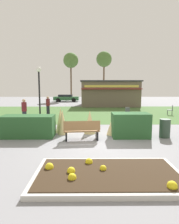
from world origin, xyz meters
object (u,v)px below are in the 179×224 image
(lamppost_mid, at_px, (39,87))
(cafe_chair_east, at_px, (127,112))
(park_bench, at_px, (82,130))
(trash_bin, at_px, (165,128))
(food_kiosk, at_px, (109,93))
(person_strolling, at_px, (24,111))
(tree_right_bg, at_px, (104,60))
(tree_left_bg, at_px, (71,61))
(parked_car_west_slot, at_px, (66,98))
(person_standing, at_px, (48,106))
(cafe_chair_west, at_px, (171,109))

(lamppost_mid, xyz_separation_m, cafe_chair_east, (6.73, 0.41, -1.98))
(park_bench, relative_size, trash_bin, 1.89)
(lamppost_mid, bearing_deg, park_bench, -60.06)
(food_kiosk, distance_m, person_strolling, 14.70)
(park_bench, height_order, tree_right_bg, tree_right_bg)
(food_kiosk, distance_m, tree_left_bg, 13.93)
(trash_bin, bearing_deg, cafe_chair_east, 97.66)
(tree_right_bg, bearing_deg, parked_car_west_slot, -154.01)
(cafe_chair_east, relative_size, person_strolling, 0.53)
(person_standing, bearing_deg, trash_bin, -139.61)
(parked_car_west_slot, distance_m, tree_left_bg, 7.83)
(cafe_chair_west, distance_m, person_strolling, 12.39)
(cafe_chair_east, relative_size, tree_right_bg, 0.10)
(person_standing, bearing_deg, tree_left_bg, -4.93)
(tree_right_bg, bearing_deg, park_bench, -96.74)
(food_kiosk, relative_size, cafe_chair_east, 8.50)
(cafe_chair_east, distance_m, tree_left_bg, 23.85)
(cafe_chair_east, xyz_separation_m, person_standing, (-6.54, 1.69, 0.33))
(cafe_chair_east, bearing_deg, person_strolling, -164.82)
(person_standing, bearing_deg, cafe_chair_west, -92.88)
(trash_bin, distance_m, cafe_chair_west, 8.47)
(cafe_chair_west, bearing_deg, tree_left_bg, 117.72)
(park_bench, distance_m, food_kiosk, 17.39)
(parked_car_west_slot, xyz_separation_m, tree_left_bg, (0.50, 4.11, 6.65))
(person_strolling, relative_size, tree_left_bg, 0.19)
(trash_bin, distance_m, cafe_chair_east, 5.82)
(park_bench, xyz_separation_m, parked_car_west_slot, (-3.37, 24.18, 0.16))
(park_bench, height_order, person_strolling, person_strolling)
(lamppost_mid, height_order, tree_right_bg, tree_right_bg)
(cafe_chair_east, relative_size, tree_left_bg, 0.10)
(person_strolling, bearing_deg, food_kiosk, 68.39)
(trash_bin, xyz_separation_m, tree_right_bg, (-0.89, 26.89, 6.92))
(cafe_chair_east, xyz_separation_m, tree_left_bg, (-6.22, 22.01, 6.76))
(food_kiosk, bearing_deg, tree_right_bg, 89.51)
(parked_car_west_slot, bearing_deg, person_standing, -89.37)
(cafe_chair_west, relative_size, tree_left_bg, 0.10)
(person_standing, bearing_deg, person_strolling, 162.73)
(cafe_chair_west, bearing_deg, food_kiosk, 117.11)
(cafe_chair_west, bearing_deg, person_standing, -178.85)
(park_bench, distance_m, trash_bin, 4.16)
(person_strolling, distance_m, tree_left_bg, 24.89)
(trash_bin, relative_size, food_kiosk, 0.12)
(park_bench, height_order, person_standing, person_standing)
(park_bench, relative_size, tree_right_bg, 0.20)
(cafe_chair_east, bearing_deg, lamppost_mid, -176.49)
(trash_bin, bearing_deg, park_bench, -172.89)
(park_bench, bearing_deg, parked_car_west_slot, 97.93)
(trash_bin, distance_m, tree_left_bg, 29.45)
(cafe_chair_west, height_order, person_standing, person_standing)
(park_bench, distance_m, cafe_chair_west, 11.24)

